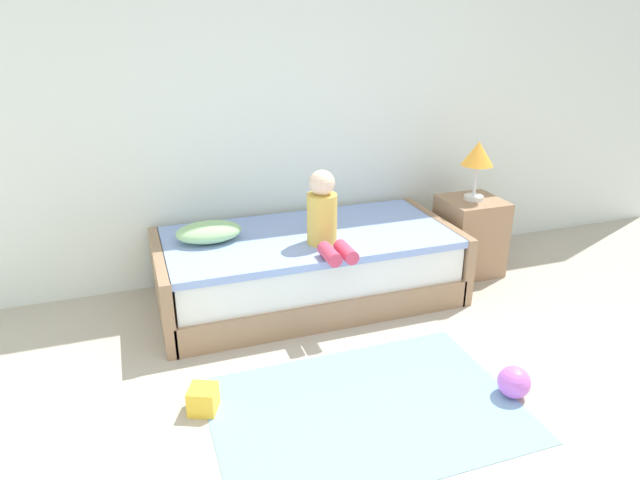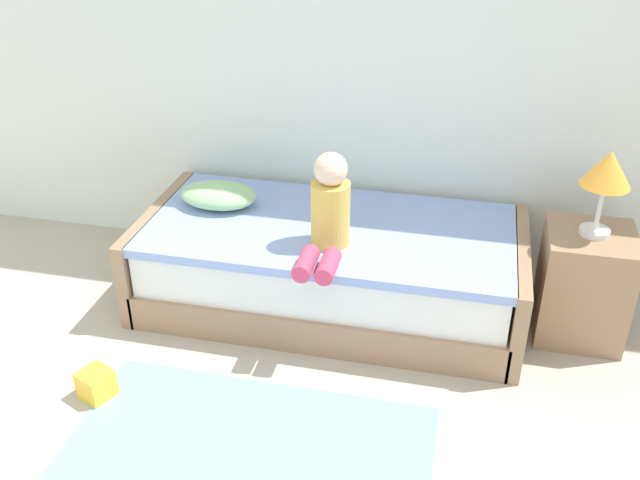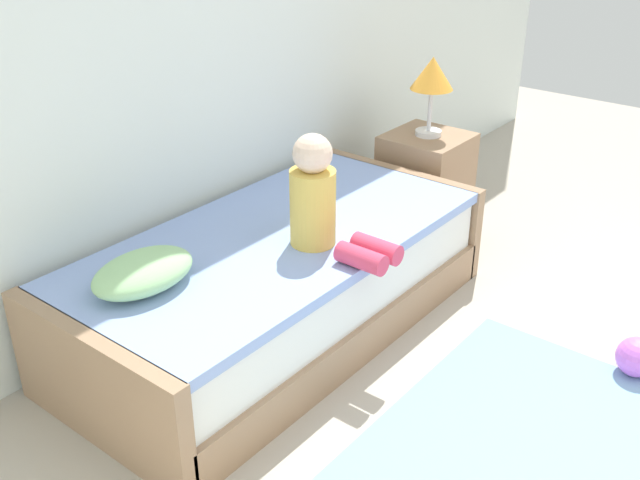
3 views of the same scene
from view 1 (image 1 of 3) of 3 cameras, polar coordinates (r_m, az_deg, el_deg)
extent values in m
cube|color=silver|center=(4.35, -1.92, 15.38)|extent=(7.20, 0.10, 2.90)
cube|color=#997556|center=(4.14, -1.14, -4.54)|extent=(2.00, 1.00, 0.20)
cube|color=white|center=(4.05, -1.17, -1.70)|extent=(1.94, 0.94, 0.25)
cube|color=#8CA5E0|center=(3.99, -1.18, 0.28)|extent=(1.98, 0.98, 0.05)
cube|color=#997556|center=(3.92, -15.53, -4.62)|extent=(0.07, 1.00, 0.50)
cube|color=#997556|center=(4.47, 11.35, -0.80)|extent=(0.07, 1.00, 0.50)
cube|color=#997556|center=(4.65, 14.73, 0.44)|extent=(0.44, 0.44, 0.60)
cylinder|color=silver|center=(4.55, 15.11, 4.13)|extent=(0.15, 0.15, 0.03)
cylinder|color=silver|center=(4.51, 15.28, 5.76)|extent=(0.02, 0.02, 0.24)
cone|color=#F29E33|center=(4.46, 15.55, 8.35)|extent=(0.24, 0.24, 0.18)
cylinder|color=gold|center=(3.77, 0.20, 2.14)|extent=(0.20, 0.20, 0.34)
sphere|color=beige|center=(3.70, 0.20, 5.73)|extent=(0.17, 0.17, 0.17)
cylinder|color=#D83F60|center=(3.54, 0.97, -1.43)|extent=(0.09, 0.22, 0.09)
cylinder|color=#D83F60|center=(3.58, 2.62, -1.20)|extent=(0.09, 0.22, 0.09)
ellipsoid|color=#99CC8C|center=(3.91, -11.06, 0.80)|extent=(0.44, 0.30, 0.13)
sphere|color=#CC66D8|center=(3.34, 18.84, -13.31)|extent=(0.18, 0.18, 0.18)
cube|color=#7AA8CC|center=(3.14, 4.64, -16.53)|extent=(1.60, 1.10, 0.01)
cube|color=yellow|center=(3.14, -11.60, -15.35)|extent=(0.19, 0.19, 0.14)
camera|label=2|loc=(1.90, 70.12, 20.07)|focal=39.87mm
camera|label=3|loc=(1.85, -57.40, 13.59)|focal=41.75mm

